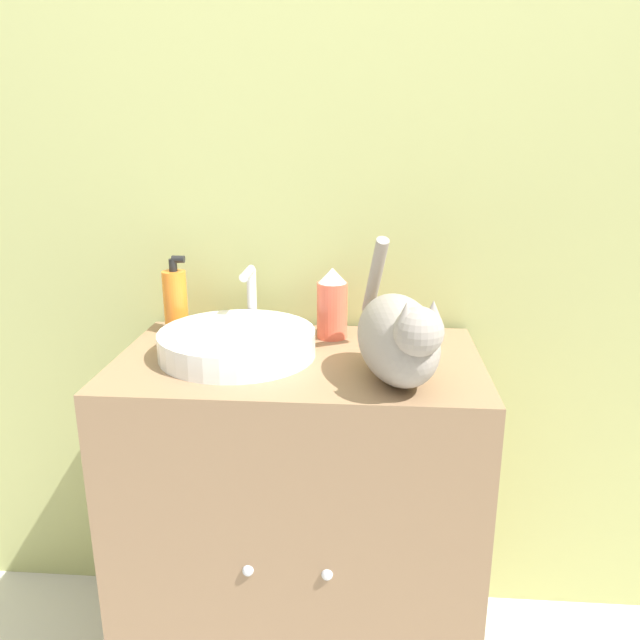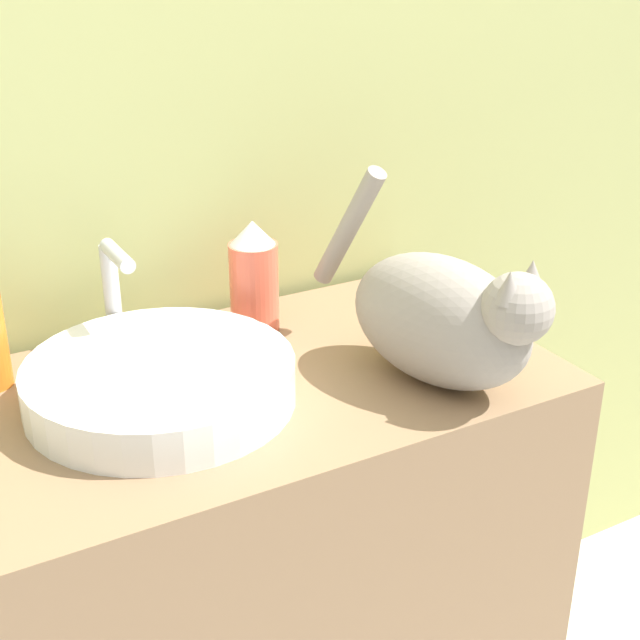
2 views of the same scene
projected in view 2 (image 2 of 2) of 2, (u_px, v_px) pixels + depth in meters
wall_back at (164, 42)px, 1.28m from camera, size 6.00×0.05×2.50m
vanity_cabinet at (266, 614)px, 1.39m from camera, size 0.81×0.50×0.84m
sink_basin at (160, 382)px, 1.15m from camera, size 0.35×0.35×0.06m
faucet at (115, 302)px, 1.27m from camera, size 0.14×0.11×0.17m
cat at (445, 317)px, 1.17m from camera, size 0.22×0.40×0.27m
spray_bottle at (254, 278)px, 1.33m from camera, size 0.07×0.07×0.17m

